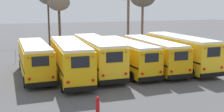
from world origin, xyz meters
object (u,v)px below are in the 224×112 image
school_bus_2 (97,55)px  school_bus_5 (179,51)px  school_bus_1 (70,59)px  fire_hydrant (98,105)px  school_bus_3 (125,55)px  school_bus_0 (35,59)px  school_bus_4 (152,53)px  bare_tree_1 (59,3)px  utility_pole (128,22)px

school_bus_2 → school_bus_5: school_bus_5 is taller
school_bus_1 → fire_hydrant: school_bus_1 is taller
school_bus_3 → fire_hydrant: (-5.75, -9.53, -1.12)m
school_bus_0 → school_bus_4: (11.34, -1.11, 0.00)m
school_bus_0 → bare_tree_1: bearing=71.8°
school_bus_5 → bare_tree_1: bare_tree_1 is taller
school_bus_0 → school_bus_1: school_bus_1 is taller
school_bus_1 → school_bus_4: 8.54m
school_bus_2 → school_bus_4: bearing=-5.2°
school_bus_4 → bare_tree_1: (-6.65, 15.34, 5.03)m
school_bus_2 → school_bus_4: size_ratio=1.03×
school_bus_3 → utility_pole: bearing=65.2°
utility_pole → school_bus_2: bearing=-128.2°
utility_pole → bare_tree_1: 10.26m
school_bus_0 → school_bus_1: (2.83, -1.85, 0.13)m
school_bus_1 → school_bus_3: size_ratio=0.98×
fire_hydrant → bare_tree_1: bearing=85.5°
school_bus_1 → school_bus_4: school_bus_1 is taller
school_bus_5 → utility_pole: bearing=97.8°
school_bus_0 → school_bus_2: school_bus_2 is taller
school_bus_4 → fire_hydrant: bearing=-132.8°
school_bus_1 → school_bus_4: size_ratio=0.98×
school_bus_5 → bare_tree_1: (-9.49, 15.87, 4.88)m
fire_hydrant → school_bus_2: bearing=73.4°
school_bus_0 → school_bus_3: (8.51, -0.83, -0.03)m
bare_tree_1 → fire_hydrant: bare_tree_1 is taller
school_bus_4 → school_bus_5: (2.84, -0.53, 0.15)m
bare_tree_1 → utility_pole: bearing=-35.6°
school_bus_4 → school_bus_5: bearing=-10.5°
school_bus_1 → school_bus_2: bearing=24.0°
school_bus_2 → bare_tree_1: bearing=93.8°
school_bus_3 → school_bus_4: 2.85m
utility_pole → fire_hydrant: utility_pole is taller
utility_pole → fire_hydrant: size_ratio=7.87×
utility_pole → bare_tree_1: utility_pole is taller
school_bus_5 → fire_hydrant: size_ratio=10.01×
school_bus_3 → school_bus_5: (5.67, -0.80, 0.18)m
school_bus_3 → fire_hydrant: 11.19m
school_bus_0 → school_bus_2: size_ratio=0.88×
school_bus_3 → utility_pole: utility_pole is taller
school_bus_0 → school_bus_5: school_bus_5 is taller
school_bus_0 → school_bus_2: bearing=-6.0°
school_bus_3 → bare_tree_1: size_ratio=1.32×
school_bus_0 → fire_hydrant: school_bus_0 is taller
school_bus_5 → school_bus_0: bearing=173.4°
school_bus_5 → school_bus_1: bearing=-178.9°
school_bus_3 → bare_tree_1: (-3.82, 15.07, 5.06)m
school_bus_0 → school_bus_5: bearing=-6.6°
school_bus_1 → utility_pole: 14.52m
school_bus_0 → bare_tree_1: 15.81m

